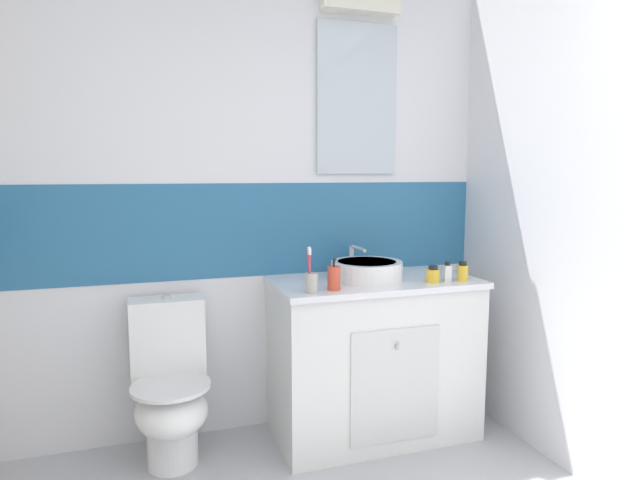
# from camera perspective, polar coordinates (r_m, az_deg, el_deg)

# --- Properties ---
(wall_back_tiled) EXTENTS (3.20, 0.20, 2.50)m
(wall_back_tiled) POSITION_cam_1_polar(r_m,az_deg,el_deg) (2.90, -7.08, 4.33)
(wall_back_tiled) COLOR white
(wall_back_tiled) RESTS_ON ground_plane
(vanity_cabinet) EXTENTS (1.07, 0.57, 0.85)m
(vanity_cabinet) POSITION_cam_1_polar(r_m,az_deg,el_deg) (2.93, 5.71, -12.32)
(vanity_cabinet) COLOR silver
(vanity_cabinet) RESTS_ON ground_plane
(sink_basin) EXTENTS (0.37, 0.42, 0.16)m
(sink_basin) POSITION_cam_1_polar(r_m,az_deg,el_deg) (2.78, 5.01, -3.19)
(sink_basin) COLOR white
(sink_basin) RESTS_ON vanity_cabinet
(toilet) EXTENTS (0.37, 0.50, 0.80)m
(toilet) POSITION_cam_1_polar(r_m,az_deg,el_deg) (2.76, -15.76, -15.09)
(toilet) COLOR white
(toilet) RESTS_ON ground_plane
(toothbrush_cup) EXTENTS (0.06, 0.06, 0.22)m
(toothbrush_cup) POSITION_cam_1_polar(r_m,az_deg,el_deg) (2.47, -0.95, -4.38)
(toothbrush_cup) COLOR #B2ADA3
(toothbrush_cup) RESTS_ON vanity_cabinet
(soap_dispenser) EXTENTS (0.06, 0.06, 0.16)m
(soap_dispenser) POSITION_cam_1_polar(r_m,az_deg,el_deg) (2.53, 1.51, -4.09)
(soap_dispenser) COLOR #D84C33
(soap_dispenser) RESTS_ON vanity_cabinet
(lotion_bottle_short) EXTENTS (0.06, 0.06, 0.10)m
(lotion_bottle_short) POSITION_cam_1_polar(r_m,az_deg,el_deg) (2.84, 15.05, -3.35)
(lotion_bottle_short) COLOR yellow
(lotion_bottle_short) RESTS_ON vanity_cabinet
(hair_gel_jar) EXTENTS (0.07, 0.07, 0.09)m
(hair_gel_jar) POSITION_cam_1_polar(r_m,az_deg,el_deg) (2.77, 12.02, -3.68)
(hair_gel_jar) COLOR yellow
(hair_gel_jar) RESTS_ON vanity_cabinet
(perfume_flask_small) EXTENTS (0.04, 0.03, 0.10)m
(perfume_flask_small) POSITION_cam_1_polar(r_m,az_deg,el_deg) (2.81, 13.50, -3.36)
(perfume_flask_small) COLOR white
(perfume_flask_small) RESTS_ON vanity_cabinet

